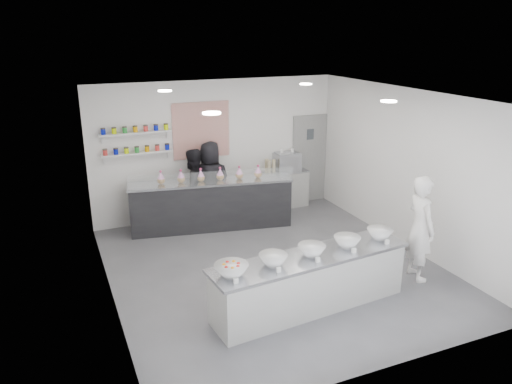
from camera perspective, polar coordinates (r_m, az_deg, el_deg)
floor at (r=8.89m, az=2.08°, el=-8.70°), size 6.00×6.00×0.00m
ceiling at (r=7.99m, az=2.33°, el=10.84°), size 6.00×6.00×0.00m
back_wall at (r=11.01m, az=-4.49°, el=4.92°), size 5.50×0.00×5.50m
left_wall at (r=7.62m, az=-16.87°, el=-1.96°), size 0.00×6.00×6.00m
right_wall at (r=9.77m, az=16.96°, el=2.45°), size 0.00×6.00×6.00m
back_door at (r=12.00m, az=6.08°, el=3.79°), size 0.88×0.04×2.10m
pattern_panel at (r=10.79m, az=-6.28°, el=7.04°), size 1.25×0.03×1.20m
jar_shelf_lower at (r=10.48m, az=-13.44°, el=4.35°), size 1.45×0.22×0.04m
jar_shelf_upper at (r=10.39m, az=-13.61°, el=6.60°), size 1.45×0.22×0.04m
preserve_jars at (r=10.40m, az=-13.54°, el=5.82°), size 1.45×0.10×0.56m
downlight_0 at (r=6.56m, az=-5.10°, el=8.97°), size 0.24×0.24×0.02m
downlight_1 at (r=7.88m, az=14.93°, el=10.00°), size 0.24×0.24×0.02m
downlight_2 at (r=9.05m, az=-10.37°, el=11.31°), size 0.24×0.24×0.02m
downlight_3 at (r=10.04m, az=5.72°, el=12.18°), size 0.24×0.24×0.02m
prep_counter at (r=7.60m, az=6.24°, el=-10.16°), size 3.20×1.01×0.86m
back_bar at (r=10.44m, az=-5.12°, el=-1.45°), size 3.41×1.22×1.04m
sneeze_guard at (r=9.96m, az=-5.00°, el=1.58°), size 3.26×0.62×0.28m
espresso_ledge at (r=11.67m, az=3.20°, el=0.29°), size 1.16×0.37×0.86m
espresso_machine at (r=11.52m, az=3.56°, el=3.39°), size 0.57×0.39×0.43m
cup_stacks at (r=11.35m, az=1.63°, el=2.94°), size 0.24×0.24×0.33m
prep_bowls at (r=7.37m, az=6.38°, el=-6.66°), size 3.05×0.79×0.16m
label_cards at (r=6.96m, az=8.13°, el=-8.72°), size 2.66×0.04×0.07m
cookie_bags at (r=10.24m, az=-5.23°, el=2.02°), size 2.15×0.55×0.28m
woman_prep at (r=8.66m, az=18.27°, el=-3.93°), size 0.52×0.71×1.79m
staff_left at (r=10.51m, az=-7.22°, el=0.43°), size 0.99×0.89×1.68m
staff_right at (r=10.71m, az=-5.19°, el=1.13°), size 1.02×0.87×1.77m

